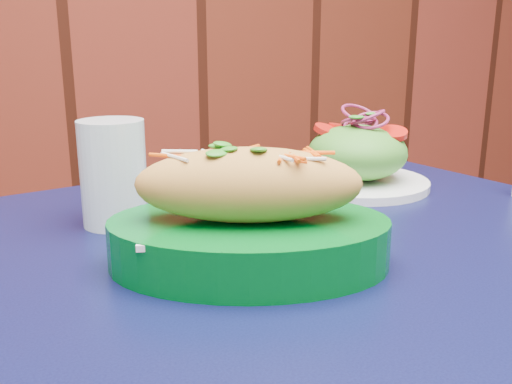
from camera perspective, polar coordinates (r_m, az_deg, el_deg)
name	(u,v)px	position (r m, az deg, el deg)	size (l,w,h in m)	color
cafe_table	(324,313)	(0.68, 6.81, -11.90)	(0.93, 0.93, 0.75)	black
banh_mi_basket	(249,219)	(0.56, -0.72, -2.73)	(0.33, 0.28, 0.13)	#005918
salad_plate	(357,158)	(0.87, 10.07, 3.38)	(0.22, 0.22, 0.12)	white
water_glass	(113,173)	(0.70, -14.07, 1.84)	(0.08, 0.08, 0.13)	silver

